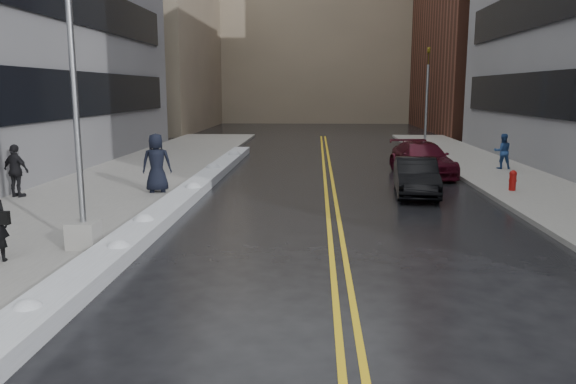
# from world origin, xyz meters

# --- Properties ---
(ground) EXTENTS (160.00, 160.00, 0.00)m
(ground) POSITION_xyz_m (0.00, 0.00, 0.00)
(ground) COLOR black
(ground) RESTS_ON ground
(sidewalk_west) EXTENTS (5.50, 50.00, 0.15)m
(sidewalk_west) POSITION_xyz_m (-5.75, 10.00, 0.07)
(sidewalk_west) COLOR gray
(sidewalk_west) RESTS_ON ground
(sidewalk_east) EXTENTS (4.00, 50.00, 0.15)m
(sidewalk_east) POSITION_xyz_m (10.00, 10.00, 0.07)
(sidewalk_east) COLOR gray
(sidewalk_east) RESTS_ON ground
(lane_line_left) EXTENTS (0.12, 50.00, 0.01)m
(lane_line_left) POSITION_xyz_m (2.35, 10.00, 0.00)
(lane_line_left) COLOR gold
(lane_line_left) RESTS_ON ground
(lane_line_right) EXTENTS (0.12, 50.00, 0.01)m
(lane_line_right) POSITION_xyz_m (2.65, 10.00, 0.00)
(lane_line_right) COLOR gold
(lane_line_right) RESTS_ON ground
(snow_ridge) EXTENTS (0.90, 30.00, 0.34)m
(snow_ridge) POSITION_xyz_m (-2.45, 8.00, 0.17)
(snow_ridge) COLOR silver
(snow_ridge) RESTS_ON ground
(building_west_far) EXTENTS (14.00, 22.00, 18.00)m
(building_west_far) POSITION_xyz_m (-15.50, 44.00, 9.00)
(building_west_far) COLOR gray
(building_west_far) RESTS_ON ground
(building_far) EXTENTS (36.00, 16.00, 22.00)m
(building_far) POSITION_xyz_m (2.00, 60.00, 11.00)
(building_far) COLOR gray
(building_far) RESTS_ON ground
(lamppost) EXTENTS (0.65, 0.65, 7.62)m
(lamppost) POSITION_xyz_m (-3.30, 2.00, 2.53)
(lamppost) COLOR gray
(lamppost) RESTS_ON sidewalk_west
(fire_hydrant) EXTENTS (0.26, 0.26, 0.73)m
(fire_hydrant) POSITION_xyz_m (9.00, 10.00, 0.55)
(fire_hydrant) COLOR maroon
(fire_hydrant) RESTS_ON sidewalk_east
(traffic_signal) EXTENTS (0.16, 0.20, 6.00)m
(traffic_signal) POSITION_xyz_m (8.50, 24.00, 3.40)
(traffic_signal) COLOR gray
(traffic_signal) RESTS_ON sidewalk_east
(pedestrian_c) EXTENTS (1.12, 0.85, 2.06)m
(pedestrian_c) POSITION_xyz_m (-3.60, 9.05, 1.18)
(pedestrian_c) COLOR black
(pedestrian_c) RESTS_ON sidewalk_west
(pedestrian_d) EXTENTS (1.12, 0.74, 1.77)m
(pedestrian_d) POSITION_xyz_m (-8.03, 7.89, 1.04)
(pedestrian_d) COLOR black
(pedestrian_d) RESTS_ON sidewalk_west
(pedestrian_east) EXTENTS (0.80, 0.63, 1.59)m
(pedestrian_east) POSITION_xyz_m (10.43, 15.69, 0.95)
(pedestrian_east) COLOR navy
(pedestrian_east) RESTS_ON sidewalk_east
(car_black) EXTENTS (1.74, 4.12, 1.32)m
(car_black) POSITION_xyz_m (5.51, 9.68, 0.66)
(car_black) COLOR black
(car_black) RESTS_ON ground
(car_maroon) EXTENTS (2.59, 5.16, 1.44)m
(car_maroon) POSITION_xyz_m (6.60, 14.46, 0.72)
(car_maroon) COLOR #430A18
(car_maroon) RESTS_ON ground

